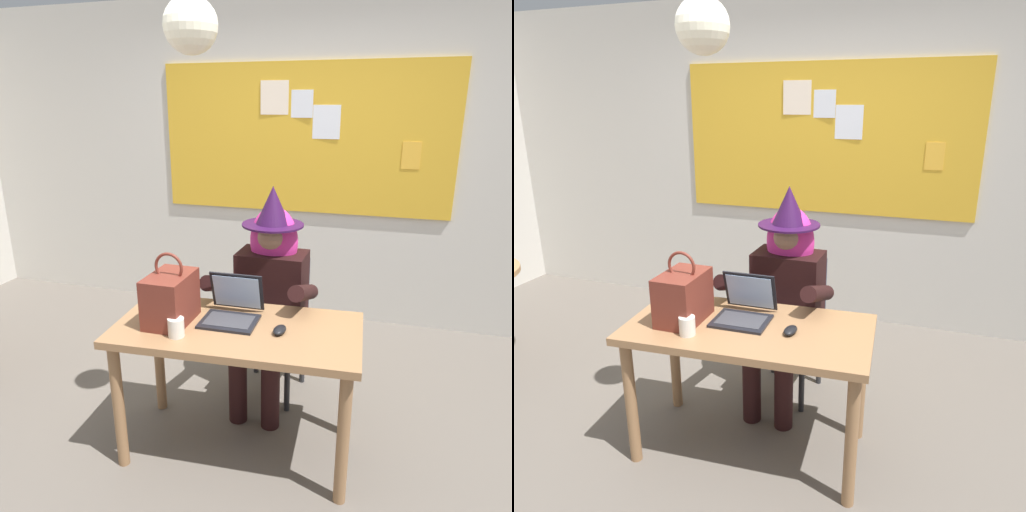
{
  "view_description": "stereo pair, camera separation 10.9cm",
  "coord_description": "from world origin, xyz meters",
  "views": [
    {
      "loc": [
        0.75,
        -2.05,
        1.83
      ],
      "look_at": [
        0.06,
        0.3,
        1.03
      ],
      "focal_mm": 33.02,
      "sensor_mm": 36.0,
      "label": 1
    },
    {
      "loc": [
        0.86,
        -2.02,
        1.83
      ],
      "look_at": [
        0.06,
        0.3,
        1.03
      ],
      "focal_mm": 33.02,
      "sensor_mm": 36.0,
      "label": 2
    }
  ],
  "objects": [
    {
      "name": "chair_at_desk",
      "position": [
        0.08,
        0.67,
        0.5
      ],
      "size": [
        0.46,
        0.46,
        0.89
      ],
      "rotation": [
        0.0,
        0.0,
        -1.66
      ],
      "color": "#2D3347",
      "rests_on": "ground"
    },
    {
      "name": "computer_mouse",
      "position": [
        0.27,
        -0.01,
        0.76
      ],
      "size": [
        0.07,
        0.11,
        0.03
      ],
      "primitive_type": "ellipsoid",
      "rotation": [
        0.0,
        0.0,
        -0.09
      ],
      "color": "black",
      "rests_on": "desk_main"
    },
    {
      "name": "wall_back_bulletin",
      "position": [
        -0.0,
        1.89,
        1.34
      ],
      "size": [
        6.42,
        2.08,
        2.66
      ],
      "color": "beige",
      "rests_on": "ground"
    },
    {
      "name": "person_costumed",
      "position": [
        0.07,
        0.55,
        0.77
      ],
      "size": [
        0.6,
        0.65,
        1.37
      ],
      "rotation": [
        0.0,
        0.0,
        -1.59
      ],
      "color": "black",
      "rests_on": "ground"
    },
    {
      "name": "coffee_mug",
      "position": [
        -0.2,
        -0.19,
        0.8
      ],
      "size": [
        0.08,
        0.08,
        0.09
      ],
      "primitive_type": "cylinder",
      "color": "silver",
      "rests_on": "desk_main"
    },
    {
      "name": "ground_plane",
      "position": [
        0.0,
        0.0,
        0.0
      ],
      "size": [
        24.0,
        24.0,
        0.0
      ],
      "primitive_type": "plane",
      "color": "#5B544C"
    },
    {
      "name": "handbag",
      "position": [
        -0.3,
        -0.04,
        0.88
      ],
      "size": [
        0.2,
        0.3,
        0.38
      ],
      "rotation": [
        0.0,
        0.0,
        0.21
      ],
      "color": "maroon",
      "rests_on": "desk_main"
    },
    {
      "name": "desk_main",
      "position": [
        0.05,
        0.0,
        0.64
      ],
      "size": [
        1.29,
        0.7,
        0.75
      ],
      "rotation": [
        0.0,
        0.0,
        0.07
      ],
      "color": "#8E6642",
      "rests_on": "ground"
    },
    {
      "name": "laptop",
      "position": [
        -0.01,
        0.08,
        0.8
      ],
      "size": [
        0.3,
        0.3,
        0.23
      ],
      "rotation": [
        0.0,
        0.0,
        0.03
      ],
      "color": "black",
      "rests_on": "desk_main"
    }
  ]
}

